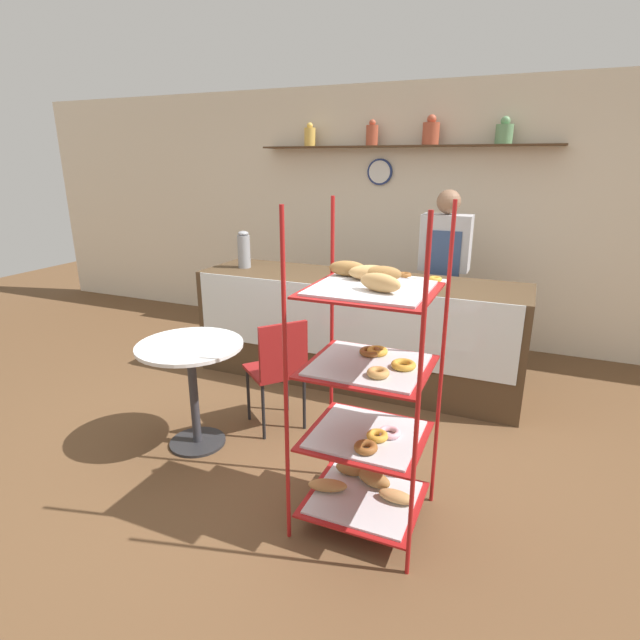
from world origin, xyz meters
The scene contains 9 objects.
ground_plane centered at (0.00, 0.00, 0.00)m, with size 14.00×14.00×0.00m, color brown.
back_wall centered at (0.00, 2.70, 1.37)m, with size 10.00×0.30×2.70m.
display_counter centered at (0.00, 1.28, 0.48)m, with size 2.88×0.76×0.96m.
pastry_rack centered at (0.67, -0.47, 0.78)m, with size 0.67×0.62×1.75m.
person_worker centered at (0.63, 1.91, 0.92)m, with size 0.45×0.23×1.68m.
cafe_table centered at (-0.66, -0.22, 0.57)m, with size 0.71×0.71×0.76m.
cafe_chair centered at (-0.21, 0.19, 0.53)m, with size 0.54×0.54×0.86m.
coffee_carafe centered at (-1.13, 1.26, 1.13)m, with size 0.12×0.12×0.35m.
donut_tray_counter centered at (0.51, 1.34, 0.97)m, with size 0.46×0.28×0.05m.
Camera 1 is at (1.37, -2.75, 1.93)m, focal length 28.00 mm.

